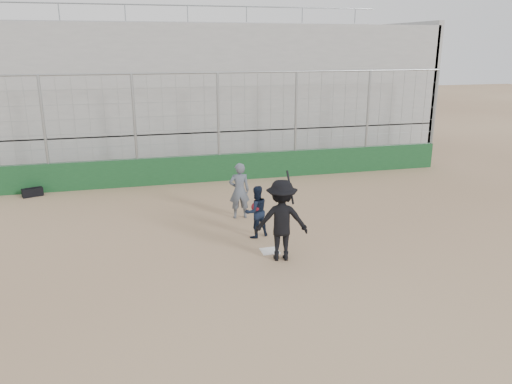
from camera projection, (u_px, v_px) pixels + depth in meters
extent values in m
plane|color=#846447|center=(270.00, 251.00, 12.47)|extent=(90.00, 90.00, 0.00)
cube|color=white|center=(270.00, 251.00, 12.47)|extent=(0.44, 0.44, 0.02)
cube|color=#133C1C|center=(219.00, 168.00, 18.83)|extent=(18.00, 0.25, 1.00)
cylinder|color=gray|center=(219.00, 128.00, 18.40)|extent=(0.10, 0.10, 4.00)
cylinder|color=gray|center=(434.00, 119.00, 20.54)|extent=(0.10, 0.10, 4.00)
cylinder|color=gray|center=(217.00, 73.00, 17.83)|extent=(18.00, 0.07, 0.07)
cube|color=gray|center=(200.00, 137.00, 23.34)|extent=(20.00, 6.70, 1.60)
cube|color=gray|center=(198.00, 73.00, 22.52)|extent=(20.00, 6.70, 4.20)
cube|color=gray|center=(396.00, 87.00, 25.12)|extent=(0.25, 6.70, 6.10)
cylinder|color=gray|center=(187.00, 5.00, 24.56)|extent=(20.00, 0.06, 0.06)
imported|color=black|center=(281.00, 220.00, 11.79)|extent=(1.39, 0.98, 1.97)
cylinder|color=black|center=(290.00, 187.00, 11.77)|extent=(0.07, 0.57, 0.71)
imported|color=black|center=(256.00, 221.00, 13.28)|extent=(0.82, 0.72, 0.93)
sphere|color=maroon|center=(256.00, 207.00, 13.17)|extent=(0.28, 0.28, 0.28)
imported|color=#4C5461|center=(239.00, 193.00, 14.69)|extent=(0.64, 0.44, 1.51)
cube|color=black|center=(33.00, 192.00, 16.95)|extent=(0.72, 0.49, 0.28)
cylinder|color=black|center=(32.00, 188.00, 16.91)|extent=(0.42, 0.18, 0.04)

